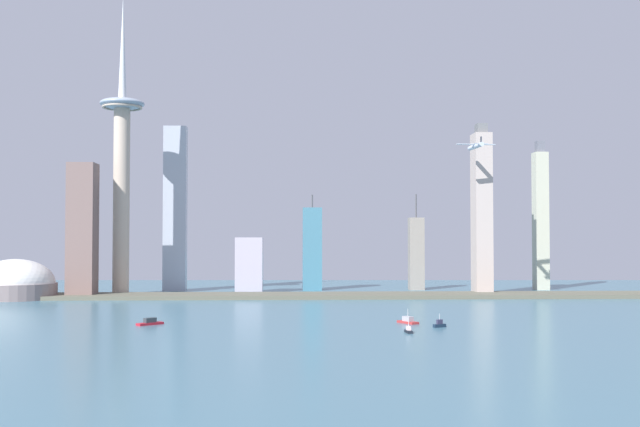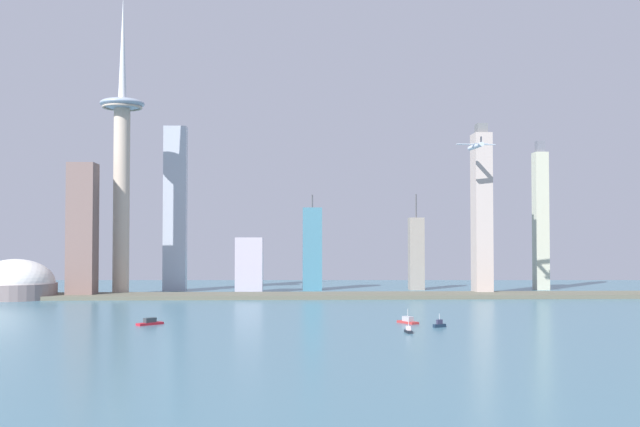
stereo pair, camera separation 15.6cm
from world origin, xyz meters
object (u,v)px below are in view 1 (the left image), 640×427
Objects in this scene: skyscraper_4 at (312,249)px; skyscraper_1 at (541,219)px; boat_1 at (150,322)px; skyscraper_0 at (416,254)px; boat_0 at (408,321)px; boat_4 at (409,330)px; skyscraper_2 at (249,265)px; boat_2 at (440,324)px; skyscraper_7 at (175,208)px; skyscraper_6 at (482,212)px; skyscraper_5 at (82,230)px; stadium_dome at (15,285)px; observation_tower at (122,158)px; airplane at (475,146)px.

skyscraper_1 is at bearing -0.55° from skyscraper_4.
skyscraper_0 is at bearing 12.87° from boat_1.
boat_0 is 49.72m from boat_4.
skyscraper_2 is 6.45× the size of boat_2.
skyscraper_4 is 328.52m from boat_0.
skyscraper_7 reaches higher than boat_0.
skyscraper_2 reaches higher than boat_1.
skyscraper_2 is 0.33× the size of skyscraper_6.
boat_0 is (259.55, -223.47, -58.90)m from skyscraper_5.
stadium_dome is at bearing 82.64° from boat_1.
skyscraper_6 is (49.95, -76.61, 40.39)m from skyscraper_0.
observation_tower is 326.81m from airplane.
observation_tower reaches higher than skyscraper_2.
boat_1 is at bearing 67.67° from boat_4.
observation_tower is at bearing 24.46° from stadium_dome.
skyscraper_2 is (117.76, 32.88, -101.66)m from observation_tower.
boat_2 is at bearing 155.99° from airplane.
skyscraper_2 is at bearing 85.98° from boat_2.
skyscraper_0 is at bearing 16.49° from stadium_dome.
skyscraper_6 is 9.93× the size of boat_0.
boat_1 is at bearing 124.36° from airplane.
boat_1 is 352.99m from airplane.
stadium_dome is 0.44× the size of skyscraper_6.
skyscraper_5 is at bearing -157.91° from skyscraper_2.
skyscraper_7 reaches higher than skyscraper_4.
stadium_dome is 74.16m from skyscraper_5.
skyscraper_0 reaches higher than skyscraper_4.
stadium_dome is at bearing -160.60° from skyscraper_2.
boat_0 is 158.57m from boat_1.
skyscraper_6 is (221.24, -37.24, 50.93)m from skyscraper_2.
skyscraper_0 is at bearing 1.56° from skyscraper_7.
skyscraper_0 is 0.59× the size of skyscraper_7.
stadium_dome is at bearing -168.20° from skyscraper_5.
skyscraper_7 is 308.16m from airplane.
skyscraper_2 is 5.76× the size of boat_4.
skyscraper_4 is at bearing 28.12° from boat_1.
stadium_dome is at bearing -163.51° from skyscraper_0.
airplane is (143.01, -116.32, 93.28)m from skyscraper_4.
skyscraper_2 reaches higher than stadium_dome.
airplane is at bearing -26.58° from boat_4.
skyscraper_0 is at bearing -15.13° from boat_4.
airplane is at bearing -21.19° from skyscraper_7.
airplane is (407.39, -6.24, 123.92)m from stadium_dome.
boat_1 is 175.13m from boat_2.
skyscraper_6 is at bearing -0.47° from boat_1.
skyscraper_4 is 6.05× the size of boat_0.
airplane reaches higher than boat_1.
skyscraper_7 is at bearing -178.06° from boat_0.
stadium_dome is 0.72× the size of skyscraper_0.
skyscraper_4 is 376.01m from boat_4.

